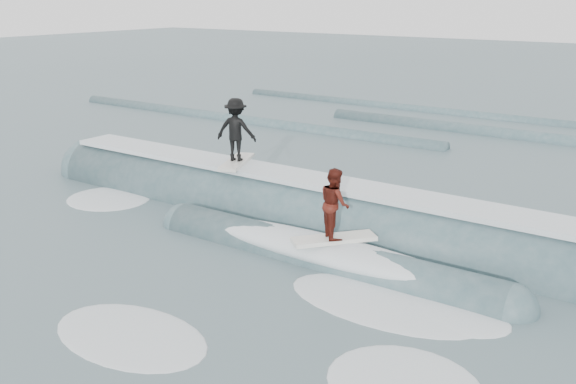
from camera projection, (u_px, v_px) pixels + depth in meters
The scene contains 6 objects.
ground at pixel (225, 263), 15.27m from camera, with size 160.00×160.00×0.00m, color #425A60.
breaking_wave at pixel (310, 224), 17.72m from camera, with size 20.64×4.00×2.44m.
surfer_black at pixel (236, 132), 18.84m from camera, with size 1.36×2.06×1.96m.
surfer_red at pixel (335, 207), 14.82m from camera, with size 1.71×1.88×1.77m.
whitewater at pixel (278, 290), 13.86m from camera, with size 14.76×7.36×0.10m.
far_swells at pixel (409, 127), 30.91m from camera, with size 36.47×8.65×0.80m.
Camera 1 is at (9.24, -10.73, 6.14)m, focal length 40.00 mm.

